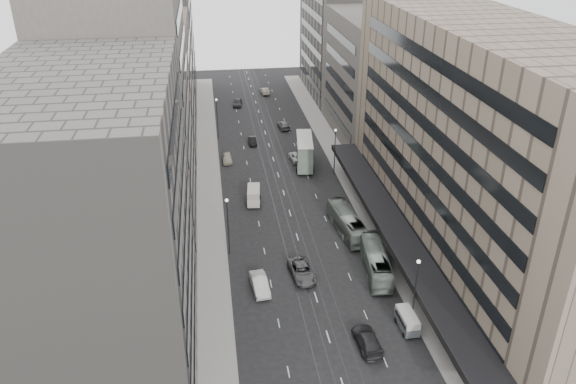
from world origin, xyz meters
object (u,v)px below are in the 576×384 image
panel_van (254,195)px  sedan_2 (302,271)px  bus_near (376,261)px  bus_far (347,222)px  double_decker (304,151)px  vw_microbus (407,320)px  pedestrian (464,356)px  sedan_1 (260,284)px

panel_van → sedan_2: bearing=-72.2°
bus_near → bus_far: bus_far is taller
double_decker → panel_van: bearing=-120.3°
double_decker → panel_van: 16.79m
panel_van → vw_microbus: bearing=-60.2°
double_decker → sedan_2: size_ratio=1.70×
panel_van → sedan_2: (4.22, -20.46, -0.67)m
double_decker → panel_van: size_ratio=2.24×
bus_far → pedestrian: 27.79m
bus_near → sedan_2: size_ratio=1.93×
bus_near → vw_microbus: bearing=98.9°
sedan_1 → pedestrian: size_ratio=3.12×
vw_microbus → bus_far: bearing=92.9°
vw_microbus → pedestrian: size_ratio=2.33×
bus_near → sedan_1: bearing=14.0°
bus_near → vw_microbus: (0.33, -11.22, -0.42)m
bus_near → double_decker: double_decker is taller
bus_far → bus_near: bearing=91.7°
bus_near → sedan_2: bearing=6.1°
bus_far → panel_van: (-12.37, 10.55, -0.10)m
bus_near → bus_far: (-1.27, 10.09, 0.01)m
sedan_1 → pedestrian: bearing=-44.3°
bus_near → vw_microbus: bus_near is taller
pedestrian → vw_microbus: bearing=-56.9°
double_decker → sedan_2: (-6.09, -33.64, -2.04)m
panel_van → pedestrian: (17.88, -37.78, -0.50)m
vw_microbus → sedan_2: size_ratio=0.66×
bus_near → vw_microbus: size_ratio=2.92×
bus_near → sedan_1: bus_near is taller
sedan_2 → pedestrian: 22.06m
bus_near → pedestrian: bearing=111.1°
bus_far → sedan_2: bearing=45.1°
panel_van → bus_near: bearing=-50.4°
bus_near → pedestrian: 17.67m
vw_microbus → sedan_1: bearing=146.9°
bus_far → sedan_2: bus_far is taller
bus_near → bus_far: size_ratio=1.00×
vw_microbus → pedestrian: bearing=-57.9°
bus_near → bus_far: bearing=-75.6°
panel_van → sedan_1: 22.48m
bus_far → panel_van: 16.26m
vw_microbus → panel_van: (-13.96, 31.86, 0.33)m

